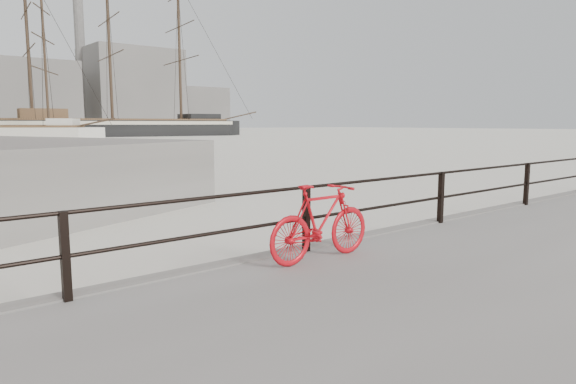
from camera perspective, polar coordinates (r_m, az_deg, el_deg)
ground at (r=10.65m, az=15.77°, el=-5.03°), size 400.00×400.00×0.00m
guardrail at (r=10.41m, az=16.62°, el=-0.58°), size 28.00×0.10×1.00m
bicycle at (r=7.28m, az=3.70°, el=-3.33°), size 1.83×0.29×1.10m
barque_black at (r=92.85m, az=-18.84°, el=5.86°), size 55.61×24.38×30.87m
industrial_west at (r=148.80m, az=-28.81°, el=9.33°), size 32.00×18.00×18.00m
industrial_mid at (r=164.01m, az=-16.94°, el=10.75°), size 26.00×20.00×24.00m
industrial_east at (r=178.37m, az=-10.59°, el=9.06°), size 20.00×16.00×14.00m
smokestack at (r=165.06m, az=-22.06°, el=13.99°), size 2.80×2.80×44.00m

